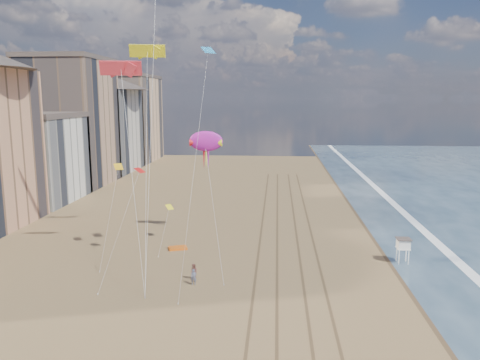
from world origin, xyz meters
name	(u,v)px	position (x,y,z in m)	size (l,w,h in m)	color
wet_sand	(392,227)	(19.00, 40.00, 0.00)	(260.00, 260.00, 0.00)	#42301E
foam	(420,227)	(23.20, 40.00, 0.00)	(260.00, 260.00, 0.00)	white
tracks	(287,244)	(2.55, 30.00, 0.01)	(7.68, 120.00, 0.01)	brown
buildings	(59,127)	(-45.73, 65.59, 13.55)	(34.72, 131.35, 29.00)	#C6B284
lifeguard_stand	(403,244)	(16.33, 23.72, 2.34)	(1.68, 1.68, 3.03)	white
grounded_kite	(178,248)	(-11.91, 26.70, 0.14)	(2.38, 1.52, 0.27)	orange
show_kite	(206,142)	(-8.95, 33.02, 13.68)	(4.63, 9.52, 22.47)	#AC1A9C
kite_flyer_a	(194,277)	(-7.66, 14.94, 0.86)	(0.63, 0.41, 1.71)	slate
kite_flyer_b	(194,272)	(-7.87, 16.27, 0.92)	(0.89, 0.70, 1.84)	brown
small_kites	(163,139)	(-12.64, 23.24, 14.88)	(14.00, 12.92, 20.68)	red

